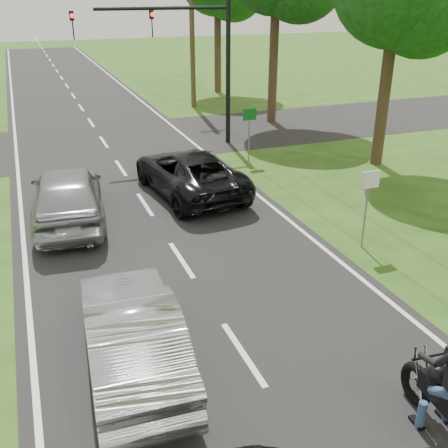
{
  "coord_description": "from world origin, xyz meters",
  "views": [
    {
      "loc": [
        -3.2,
        -7.32,
        6.27
      ],
      "look_at": [
        0.77,
        3.0,
        1.3
      ],
      "focal_mm": 42.0,
      "sensor_mm": 36.0,
      "label": 1
    }
  ],
  "objects_px": {
    "traffic_signal": "(185,47)",
    "sign_green": "(249,122)",
    "utility_pole_far": "(192,13)",
    "dark_suv": "(189,172)",
    "sign_white": "(369,191)",
    "silver_sedan": "(132,333)",
    "silver_suv": "(68,194)"
  },
  "relations": [
    {
      "from": "traffic_signal",
      "to": "sign_green",
      "type": "relative_size",
      "value": 3.0
    },
    {
      "from": "utility_pole_far",
      "to": "dark_suv",
      "type": "bearing_deg",
      "value": -108.62
    },
    {
      "from": "dark_suv",
      "to": "sign_white",
      "type": "height_order",
      "value": "sign_white"
    },
    {
      "from": "utility_pole_far",
      "to": "sign_green",
      "type": "height_order",
      "value": "utility_pole_far"
    },
    {
      "from": "silver_sedan",
      "to": "sign_green",
      "type": "bearing_deg",
      "value": -119.16
    },
    {
      "from": "silver_sedan",
      "to": "silver_suv",
      "type": "height_order",
      "value": "silver_suv"
    },
    {
      "from": "silver_sedan",
      "to": "sign_white",
      "type": "relative_size",
      "value": 2.1
    },
    {
      "from": "dark_suv",
      "to": "silver_sedan",
      "type": "relative_size",
      "value": 1.18
    },
    {
      "from": "sign_green",
      "to": "sign_white",
      "type": "bearing_deg",
      "value": -91.43
    },
    {
      "from": "dark_suv",
      "to": "silver_suv",
      "type": "bearing_deg",
      "value": 8.03
    },
    {
      "from": "utility_pole_far",
      "to": "sign_green",
      "type": "distance_m",
      "value": 11.63
    },
    {
      "from": "dark_suv",
      "to": "silver_suv",
      "type": "relative_size",
      "value": 1.06
    },
    {
      "from": "silver_suv",
      "to": "sign_green",
      "type": "bearing_deg",
      "value": -148.59
    },
    {
      "from": "dark_suv",
      "to": "sign_white",
      "type": "distance_m",
      "value": 6.34
    },
    {
      "from": "silver_sedan",
      "to": "traffic_signal",
      "type": "bearing_deg",
      "value": -107.53
    },
    {
      "from": "silver_suv",
      "to": "sign_green",
      "type": "xyz_separation_m",
      "value": [
        7.24,
        3.48,
        0.74
      ]
    },
    {
      "from": "silver_suv",
      "to": "silver_sedan",
      "type": "bearing_deg",
      "value": 98.65
    },
    {
      "from": "utility_pole_far",
      "to": "sign_green",
      "type": "xyz_separation_m",
      "value": [
        -1.3,
        -11.02,
        -3.49
      ]
    },
    {
      "from": "silver_sedan",
      "to": "silver_suv",
      "type": "relative_size",
      "value": 0.9
    },
    {
      "from": "silver_suv",
      "to": "traffic_signal",
      "type": "relative_size",
      "value": 0.77
    },
    {
      "from": "sign_white",
      "to": "utility_pole_far",
      "type": "bearing_deg",
      "value": 85.49
    },
    {
      "from": "traffic_signal",
      "to": "dark_suv",
      "type": "bearing_deg",
      "value": -107.05
    },
    {
      "from": "dark_suv",
      "to": "sign_green",
      "type": "xyz_separation_m",
      "value": [
        3.26,
        2.51,
        0.86
      ]
    },
    {
      "from": "silver_suv",
      "to": "utility_pole_far",
      "type": "height_order",
      "value": "utility_pole_far"
    },
    {
      "from": "silver_suv",
      "to": "sign_green",
      "type": "relative_size",
      "value": 2.33
    },
    {
      "from": "traffic_signal",
      "to": "silver_suv",
      "type": "bearing_deg",
      "value": -131.16
    },
    {
      "from": "sign_white",
      "to": "traffic_signal",
      "type": "bearing_deg",
      "value": 97.05
    },
    {
      "from": "utility_pole_far",
      "to": "sign_green",
      "type": "relative_size",
      "value": 4.71
    },
    {
      "from": "traffic_signal",
      "to": "utility_pole_far",
      "type": "xyz_separation_m",
      "value": [
        2.86,
        8.0,
        0.95
      ]
    },
    {
      "from": "silver_sedan",
      "to": "sign_white",
      "type": "xyz_separation_m",
      "value": [
        6.68,
        2.63,
        0.85
      ]
    },
    {
      "from": "dark_suv",
      "to": "utility_pole_far",
      "type": "bearing_deg",
      "value": -114.21
    },
    {
      "from": "sign_white",
      "to": "sign_green",
      "type": "height_order",
      "value": "same"
    }
  ]
}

